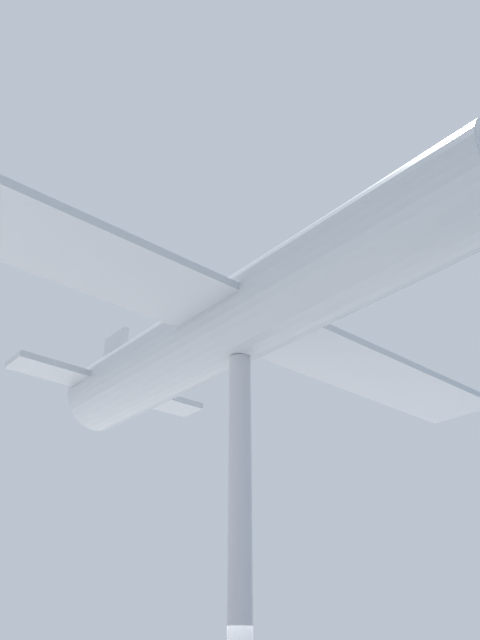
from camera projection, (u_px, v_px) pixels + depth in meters
support_pylon_central at (240, 545)px, 11.71m from camera, size 0.47×0.47×7.73m
suspended_airplane at (248, 315)px, 13.82m from camera, size 18.04×14.50×2.81m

